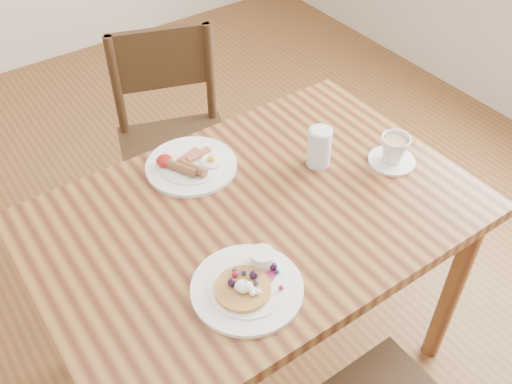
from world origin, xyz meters
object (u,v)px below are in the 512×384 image
Objects in this scene: chair_far at (174,137)px; pancake_plate at (248,285)px; water_glass at (319,147)px; breakfast_plate at (190,165)px; dining_table at (256,235)px; teacup_saucer at (394,151)px.

chair_far reaches higher than pancake_plate.
chair_far reaches higher than water_glass.
dining_table is at bearing -78.01° from breakfast_plate.
water_glass is at bearing 121.27° from chair_far.
teacup_saucer is at bearing 131.80° from chair_far.
teacup_saucer reaches higher than breakfast_plate.
chair_far reaches higher than breakfast_plate.
pancake_plate is (-0.17, -0.20, 0.11)m from dining_table.
water_glass is (0.27, 0.06, 0.16)m from dining_table.
water_glass reaches higher than dining_table.
dining_table is at bearing 172.10° from teacup_saucer.
chair_far is at bearing 80.31° from dining_table.
breakfast_plate is at bearing 148.02° from water_glass.
breakfast_plate is at bearing 88.46° from chair_far.
breakfast_plate is (-0.18, -0.47, 0.27)m from chair_far.
chair_far is 3.26× the size of pancake_plate.
dining_table is at bearing 50.71° from pancake_plate.
breakfast_plate is 0.60m from teacup_saucer.
pancake_plate is 0.48m from breakfast_plate.
pancake_plate is at bearing -167.18° from teacup_saucer.
teacup_saucer is at bearing -33.10° from water_glass.
water_glass is at bearing 31.17° from pancake_plate.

